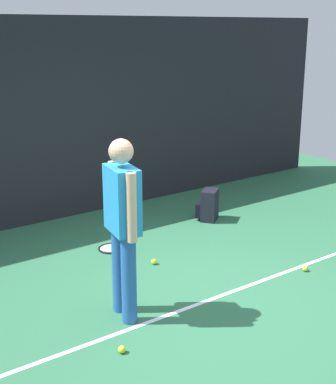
% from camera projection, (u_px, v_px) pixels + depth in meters
% --- Properties ---
extents(ground_plane, '(12.00, 12.00, 0.00)m').
position_uv_depth(ground_plane, '(191.00, 295.00, 5.64)').
color(ground_plane, '#2D6B47').
extents(back_fence, '(10.00, 0.10, 2.77)m').
position_uv_depth(back_fence, '(56.00, 121.00, 7.56)').
color(back_fence, black).
rests_on(back_fence, ground).
extents(court_line, '(9.00, 0.05, 0.00)m').
position_uv_depth(court_line, '(203.00, 302.00, 5.49)').
color(court_line, white).
rests_on(court_line, ground).
extents(tennis_player, '(0.29, 0.52, 1.70)m').
position_uv_depth(tennis_player, '(123.00, 219.00, 4.97)').
color(tennis_player, '#2659A5').
rests_on(tennis_player, ground).
extents(tennis_racket, '(0.64, 0.40, 0.03)m').
position_uv_depth(tennis_racket, '(113.00, 248.00, 6.82)').
color(tennis_racket, black).
rests_on(tennis_racket, ground).
extents(backpack, '(0.38, 0.38, 0.44)m').
position_uv_depth(backpack, '(208.00, 206.00, 7.78)').
color(backpack, black).
rests_on(backpack, ground).
extents(tennis_ball_by_fence, '(0.07, 0.07, 0.07)m').
position_uv_depth(tennis_ball_by_fence, '(154.00, 262.00, 6.36)').
color(tennis_ball_by_fence, '#CCE033').
rests_on(tennis_ball_by_fence, ground).
extents(tennis_ball_mid_court, '(0.07, 0.07, 0.07)m').
position_uv_depth(tennis_ball_mid_court, '(122.00, 349.00, 4.63)').
color(tennis_ball_mid_court, '#CCE033').
rests_on(tennis_ball_mid_court, ground).
extents(tennis_ball_far_left, '(0.07, 0.07, 0.07)m').
position_uv_depth(tennis_ball_far_left, '(305.00, 268.00, 6.18)').
color(tennis_ball_far_left, '#CCE033').
rests_on(tennis_ball_far_left, ground).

